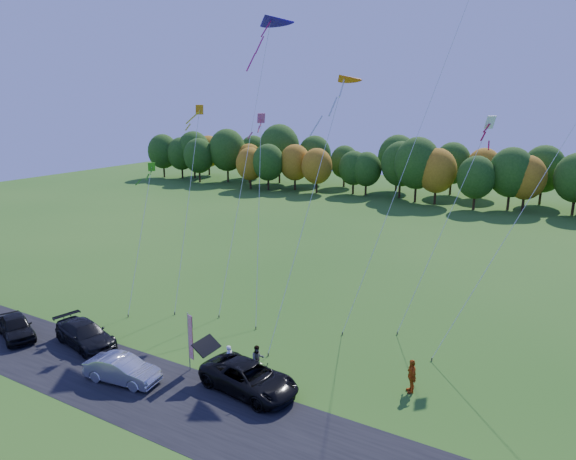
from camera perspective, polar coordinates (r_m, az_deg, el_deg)
The scene contains 19 objects.
ground at distance 30.53m, azimuth -5.86°, elevation -15.31°, with size 160.00×160.00×0.00m, color #275B18.
asphalt_strip at distance 27.87m, azimuth -10.94°, elevation -18.63°, with size 90.00×6.00×0.01m, color black.
tree_line at distance 79.41m, azimuth 18.04°, elevation 2.61°, with size 116.00×12.00×10.00m, color #1E4711, non-canonical shape.
black_suv at distance 28.27m, azimuth -4.35°, elevation -16.05°, with size 2.58×5.59×1.55m, color black.
silver_sedan at distance 30.47m, azimuth -17.93°, elevation -14.52°, with size 1.50×4.30×1.42m, color #B6B5BB.
dark_truck_a at distance 35.25m, azimuth -21.62°, elevation -10.72°, with size 2.08×5.11×1.48m, color black.
dark_truck_b at distance 38.24m, azimuth -27.98°, elevation -9.46°, with size 1.73×4.30×1.47m, color black.
person_tailgate_a at distance 30.05m, azimuth -6.48°, elevation -14.06°, with size 0.59×0.39×1.63m, color white.
person_tailgate_b at distance 30.01m, azimuth -3.40°, elevation -14.09°, with size 0.77×0.60×1.58m, color gray.
person_east at distance 28.80m, azimuth 13.56°, elevation -15.47°, with size 1.09×0.45×1.86m, color #BC5111.
feather_flag at distance 29.90m, azimuth -10.82°, elevation -11.54°, with size 0.45×0.19×3.52m.
kite_delta_blue at distance 39.26m, azimuth -4.48°, elevation 9.05°, with size 3.59×11.56×23.18m.
kite_parafoil_orange at distance 36.56m, azimuth 15.92°, elevation 14.56°, with size 8.38×14.08×31.60m.
kite_delta_red at distance 33.94m, azimuth 3.60°, elevation 7.77°, with size 2.42×10.80×17.84m.
kite_parafoil_rainbow at distance 33.14m, azimuth 24.53°, elevation 1.82°, with size 8.71×9.06×17.61m.
kite_diamond_yellow at distance 38.27m, azimuth -11.11°, elevation 2.48°, with size 1.65×5.56×15.06m.
kite_diamond_green at distance 38.69m, azimuth -16.09°, elevation -0.78°, with size 1.37×4.60×10.90m.
kite_diamond_white at distance 35.60m, azimuth 16.98°, elevation 0.44°, with size 4.27×7.36×14.44m.
kite_diamond_pink at distance 36.80m, azimuth -3.28°, elevation 1.55°, with size 4.48×7.52×14.44m.
Camera 1 is at (15.85, -21.35, 15.00)m, focal length 32.00 mm.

